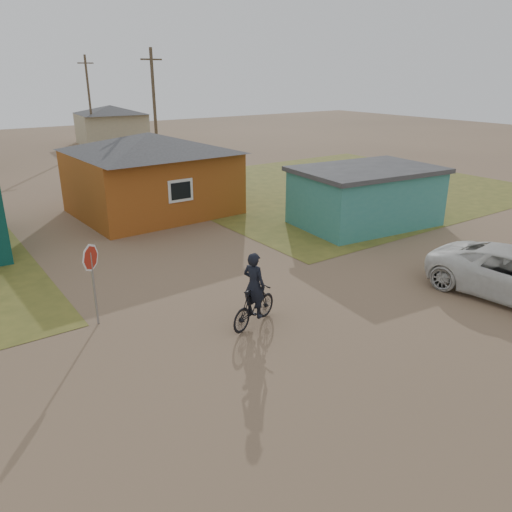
% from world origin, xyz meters
% --- Properties ---
extents(ground, '(120.00, 120.00, 0.00)m').
position_xyz_m(ground, '(0.00, 0.00, 0.00)').
color(ground, '#81644A').
extents(grass_ne, '(20.00, 18.00, 0.00)m').
position_xyz_m(grass_ne, '(14.00, 13.00, 0.01)').
color(grass_ne, olive).
rests_on(grass_ne, ground).
extents(house_yellow, '(7.72, 6.76, 3.90)m').
position_xyz_m(house_yellow, '(2.50, 14.00, 2.00)').
color(house_yellow, '#964A17').
rests_on(house_yellow, ground).
extents(shed_turquoise, '(6.71, 4.93, 2.60)m').
position_xyz_m(shed_turquoise, '(9.50, 6.50, 1.31)').
color(shed_turquoise, teal).
rests_on(shed_turquoise, ground).
extents(house_beige_east, '(6.95, 6.05, 3.60)m').
position_xyz_m(house_beige_east, '(10.00, 40.00, 1.86)').
color(house_beige_east, tan).
rests_on(house_beige_east, ground).
extents(utility_pole_near, '(1.40, 0.20, 8.00)m').
position_xyz_m(utility_pole_near, '(6.50, 22.00, 4.14)').
color(utility_pole_near, brown).
rests_on(utility_pole_near, ground).
extents(utility_pole_far, '(1.40, 0.20, 8.00)m').
position_xyz_m(utility_pole_far, '(7.50, 38.00, 4.14)').
color(utility_pole_far, brown).
rests_on(utility_pole_far, ground).
extents(stop_sign, '(0.74, 0.29, 2.34)m').
position_xyz_m(stop_sign, '(-3.74, 3.97, 1.73)').
color(stop_sign, gray).
rests_on(stop_sign, ground).
extents(cyclist, '(1.94, 1.11, 2.11)m').
position_xyz_m(cyclist, '(-0.23, 1.44, 0.77)').
color(cyclist, black).
rests_on(cyclist, ground).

